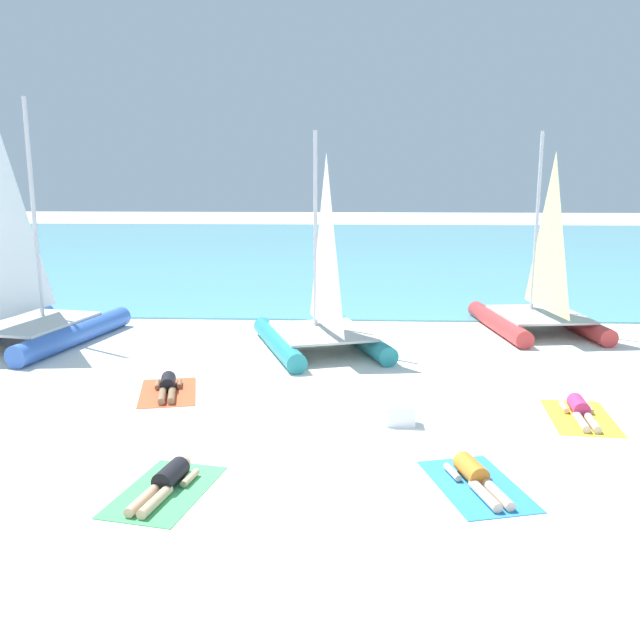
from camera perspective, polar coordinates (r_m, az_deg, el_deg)
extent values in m
plane|color=white|center=(20.64, 0.73, -0.13)|extent=(120.00, 120.00, 0.00)
cube|color=#5BB2C1|center=(40.51, 1.74, 5.87)|extent=(120.00, 40.00, 0.05)
cylinder|color=#CC3838|center=(19.94, 14.47, -0.24)|extent=(1.00, 4.21, 0.48)
cylinder|color=#CC3838|center=(20.75, 20.21, -0.13)|extent=(1.00, 4.21, 0.48)
cube|color=silver|center=(20.08, 17.66, 0.45)|extent=(2.51, 2.93, 0.06)
cylinder|color=silver|center=(20.32, 17.47, 7.61)|extent=(0.10, 0.10, 4.98)
pyramid|color=#EAEA99|center=(19.42, 18.52, 6.92)|extent=(0.33, 2.18, 4.19)
cylinder|color=blue|center=(18.88, -19.56, -1.12)|extent=(1.44, 4.79, 0.55)
cube|color=silver|center=(19.34, -23.09, -0.16)|extent=(3.04, 3.47, 0.07)
cylinder|color=silver|center=(19.55, -22.58, 8.33)|extent=(0.11, 0.11, 5.69)
pyramid|color=white|center=(18.66, -24.57, 7.50)|extent=(0.54, 2.47, 4.78)
cylinder|color=teal|center=(17.10, -3.51, -1.89)|extent=(1.73, 4.04, 0.47)
cylinder|color=teal|center=(17.65, 3.34, -1.44)|extent=(1.73, 4.04, 0.47)
cube|color=silver|center=(17.10, 0.14, -0.96)|extent=(2.86, 3.17, 0.06)
cylinder|color=silver|center=(17.29, -0.38, 7.29)|extent=(0.10, 0.10, 4.89)
pyramid|color=white|center=(16.37, 0.51, 6.51)|extent=(0.73, 2.06, 4.10)
cube|color=#EA5933|center=(14.34, -12.45, -5.84)|extent=(1.49, 2.09, 0.01)
cylinder|color=black|center=(14.48, -12.44, -5.01)|extent=(0.43, 0.67, 0.30)
sphere|color=#8C6647|center=(14.88, -12.38, -4.56)|extent=(0.22, 0.22, 0.22)
cylinder|color=#8C6647|center=(13.89, -12.91, -6.12)|extent=(0.31, 0.79, 0.14)
cylinder|color=#8C6647|center=(13.88, -12.16, -6.09)|extent=(0.31, 0.79, 0.14)
cylinder|color=#8C6647|center=(14.67, -13.26, -5.20)|extent=(0.20, 0.46, 0.10)
cylinder|color=#8C6647|center=(14.65, -11.54, -5.15)|extent=(0.20, 0.46, 0.10)
cube|color=#4CB266|center=(10.11, -12.69, -13.62)|extent=(1.45, 2.08, 0.01)
cylinder|color=black|center=(10.20, -12.21, -12.38)|extent=(0.42, 0.67, 0.30)
sphere|color=#D8AD84|center=(10.54, -11.22, -11.53)|extent=(0.22, 0.22, 0.22)
cylinder|color=#D8AD84|center=(9.76, -14.42, -14.19)|extent=(0.29, 0.79, 0.14)
cylinder|color=#D8AD84|center=(9.68, -13.45, -14.37)|extent=(0.29, 0.79, 0.14)
cylinder|color=#D8AD84|center=(10.46, -12.92, -12.33)|extent=(0.19, 0.46, 0.10)
cylinder|color=#D8AD84|center=(10.28, -10.67, -12.68)|extent=(0.19, 0.46, 0.10)
cube|color=#338CD8|center=(10.28, 12.80, -13.18)|extent=(1.55, 2.12, 0.01)
cylinder|color=orange|center=(10.38, 12.38, -11.95)|extent=(0.45, 0.68, 0.30)
sphere|color=beige|center=(10.72, 11.47, -11.12)|extent=(0.22, 0.22, 0.22)
cylinder|color=beige|center=(9.85, 13.46, -13.89)|extent=(0.33, 0.79, 0.14)
cylinder|color=beige|center=(9.92, 14.42, -13.74)|extent=(0.33, 0.79, 0.14)
cylinder|color=beige|center=(10.46, 10.87, -12.23)|extent=(0.21, 0.46, 0.10)
cylinder|color=beige|center=(10.63, 13.11, -11.93)|extent=(0.21, 0.46, 0.10)
cube|color=yellow|center=(13.47, 20.70, -7.53)|extent=(1.26, 1.99, 0.01)
cylinder|color=#D83372|center=(13.60, 20.56, -6.63)|extent=(0.35, 0.64, 0.30)
sphere|color=beige|center=(13.98, 20.20, -6.11)|extent=(0.22, 0.22, 0.22)
cylinder|color=beige|center=(13.01, 20.77, -7.87)|extent=(0.21, 0.79, 0.14)
cylinder|color=beige|center=(13.05, 21.55, -7.86)|extent=(0.21, 0.79, 0.14)
cylinder|color=beige|center=(13.72, 19.49, -6.79)|extent=(0.14, 0.46, 0.10)
cylinder|color=beige|center=(13.82, 21.29, -6.79)|extent=(0.14, 0.46, 0.10)
cube|color=white|center=(12.31, 6.65, -7.79)|extent=(0.50, 0.36, 0.36)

